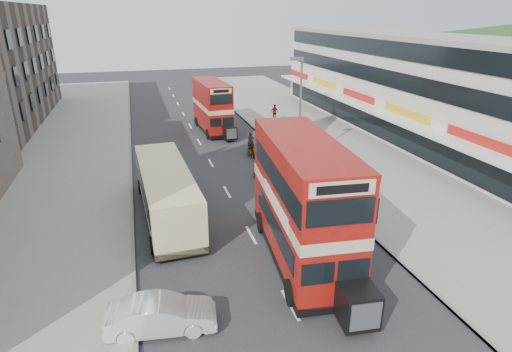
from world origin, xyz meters
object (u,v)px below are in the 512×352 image
object	(u,v)px
bus_main	(303,202)
coach	(166,191)
street_lamp	(299,103)
pedestrian_near	(342,167)
bus_second	(212,106)
pedestrian_far	(274,112)
car_right_b	(272,146)
cyclist	(251,149)
car_left_front	(161,315)
car_right_a	(288,166)

from	to	relation	value
bus_main	coach	size ratio (longest dim) A/B	1.01
street_lamp	pedestrian_near	size ratio (longest dim) A/B	4.87
pedestrian_near	street_lamp	bearing A→B (deg)	-94.30
bus_main	pedestrian_near	xyz separation A→B (m)	(6.60, 8.75, -2.01)
bus_second	pedestrian_near	distance (m)	16.92
coach	pedestrian_far	distance (m)	23.91
bus_second	car_right_b	size ratio (longest dim) A/B	2.03
bus_second	cyclist	distance (m)	9.15
pedestrian_near	pedestrian_far	bearing A→B (deg)	-120.73
car_right_b	cyclist	xyz separation A→B (m)	(-1.89, -0.34, 0.08)
cyclist	pedestrian_near	bearing A→B (deg)	-54.09
car_right_b	car_left_front	bearing A→B (deg)	-34.72
coach	car_right_b	size ratio (longest dim) A/B	2.44
car_left_front	cyclist	xyz separation A→B (m)	(8.60, 18.73, 0.00)
street_lamp	car_right_a	distance (m)	4.85
street_lamp	car_right_a	bearing A→B (deg)	-126.86
car_right_a	street_lamp	bearing A→B (deg)	141.12
coach	pedestrian_near	bearing A→B (deg)	8.45
bus_second	pedestrian_far	bearing A→B (deg)	-168.07
street_lamp	coach	bearing A→B (deg)	-148.48
bus_main	bus_second	size ratio (longest dim) A/B	1.22
car_right_a	coach	bearing A→B (deg)	-66.15
bus_second	coach	distance (m)	19.06
pedestrian_far	car_right_b	bearing A→B (deg)	-122.44
car_left_front	car_right_b	bearing A→B (deg)	-21.54
car_right_b	car_right_a	bearing A→B (deg)	-11.04
street_lamp	car_right_a	xyz separation A→B (m)	(-1.60, -2.13, -4.06)
coach	cyclist	bearing A→B (deg)	47.93
car_right_a	pedestrian_far	world-z (taller)	pedestrian_far
car_right_a	car_right_b	size ratio (longest dim) A/B	1.18
street_lamp	car_right_b	xyz separation A→B (m)	(-1.13, 3.06, -4.19)
bus_main	pedestrian_near	size ratio (longest dim) A/B	6.31
street_lamp	pedestrian_near	distance (m)	5.83
bus_main	car_right_a	world-z (taller)	bus_main
street_lamp	car_left_front	xyz separation A→B (m)	(-11.62, -16.00, -4.12)
pedestrian_near	car_left_front	bearing A→B (deg)	13.51
street_lamp	car_left_front	distance (m)	20.20
street_lamp	pedestrian_far	bearing A→B (deg)	79.21
car_right_a	cyclist	xyz separation A→B (m)	(-1.42, 4.86, -0.06)
car_right_a	car_right_b	xyz separation A→B (m)	(0.47, 5.20, -0.14)
street_lamp	bus_second	world-z (taller)	street_lamp
coach	cyclist	world-z (taller)	coach
bus_second	street_lamp	bearing A→B (deg)	108.33
pedestrian_near	cyclist	xyz separation A→B (m)	(-4.81, 6.77, -0.32)
bus_main	car_left_front	bearing A→B (deg)	30.59
street_lamp	car_left_front	size ratio (longest dim) A/B	2.01
coach	car_right_a	bearing A→B (deg)	23.16
bus_second	coach	size ratio (longest dim) A/B	0.83
pedestrian_near	cyclist	bearing A→B (deg)	-82.79
street_lamp	car_right_a	world-z (taller)	street_lamp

